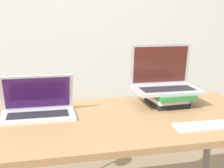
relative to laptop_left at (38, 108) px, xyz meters
name	(u,v)px	position (x,y,z in m)	size (l,w,h in m)	color
wall_back	(67,7)	(0.30, 1.41, 0.55)	(8.00, 0.05, 2.70)	silver
desk	(100,132)	(0.30, -0.13, -0.12)	(1.77, 0.79, 0.76)	#9E754C
laptop_left	(38,108)	(0.00, 0.00, 0.00)	(0.38, 0.23, 0.22)	silver
book_stack	(167,97)	(0.74, 0.04, 0.00)	(0.23, 0.29, 0.08)	black
laptop_on_books	(164,81)	(0.74, 0.08, 0.09)	(0.38, 0.26, 0.27)	#B2B2B7
wireless_keyboard	(202,126)	(0.75, -0.36, -0.04)	(0.27, 0.11, 0.01)	silver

